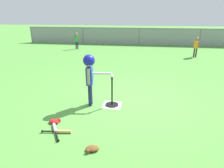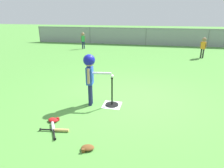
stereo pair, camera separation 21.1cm
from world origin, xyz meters
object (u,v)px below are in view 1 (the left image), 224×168
spare_bat_wood (61,131)px  batter_child (90,70)px  fielder_deep_left (196,44)px  glove_by_plate (92,149)px  batting_tee (112,101)px  spare_bat_silver (55,130)px  glove_near_bats (54,121)px  baseball_on_tee (112,76)px  fielder_near_right (77,39)px

spare_bat_wood → batter_child: bearing=78.5°
fielder_deep_left → spare_bat_wood: fielder_deep_left is taller
spare_bat_wood → glove_by_plate: size_ratio=2.28×
batting_tee → fielder_deep_left: fielder_deep_left is taller
batter_child → spare_bat_wood: bearing=-101.5°
batter_child → spare_bat_silver: 1.54m
batter_child → spare_bat_silver: size_ratio=2.34×
spare_bat_silver → batter_child: bearing=72.4°
spare_bat_wood → glove_near_bats: 0.42m
baseball_on_tee → spare_bat_wood: size_ratio=0.13×
spare_bat_silver → glove_near_bats: bearing=116.6°
fielder_near_right → spare_bat_silver: fielder_near_right is taller
fielder_deep_left → spare_bat_silver: bearing=-119.7°
spare_bat_wood → glove_by_plate: (0.71, -0.40, 0.01)m
glove_by_plate → glove_near_bats: size_ratio=0.99×
batting_tee → fielder_near_right: size_ratio=0.72×
baseball_on_tee → spare_bat_wood: (-0.77, -1.32, -0.72)m
spare_bat_silver → spare_bat_wood: size_ratio=0.94×
spare_bat_silver → glove_near_bats: (-0.14, 0.28, 0.01)m
fielder_deep_left → spare_bat_silver: 8.51m
fielder_near_right → spare_bat_wood: fielder_near_right is taller
spare_bat_silver → spare_bat_wood: same height
fielder_deep_left → glove_by_plate: (-3.37, -7.81, -0.61)m
fielder_deep_left → glove_near_bats: 8.34m
batter_child → spare_bat_wood: 1.55m
batting_tee → baseball_on_tee: bearing=135.0°
spare_bat_silver → fielder_near_right: bearing=105.6°
fielder_near_right → spare_bat_silver: (2.43, -8.71, -0.60)m
baseball_on_tee → batter_child: size_ratio=0.06×
baseball_on_tee → fielder_deep_left: bearing=61.5°
spare_bat_wood → spare_bat_silver: bearing=161.8°
batting_tee → glove_by_plate: (-0.06, -1.72, -0.08)m
baseball_on_tee → batter_child: 0.54m
batting_tee → batter_child: batter_child is taller
spare_bat_silver → glove_by_plate: 0.95m
fielder_near_right → glove_by_plate: fielder_near_right is taller
batting_tee → fielder_deep_left: 6.95m
glove_by_plate → batting_tee: bearing=87.9°
glove_by_plate → glove_near_bats: same height
batter_child → fielder_near_right: bearing=110.6°
glove_by_plate → baseball_on_tee: bearing=87.9°
batting_tee → spare_bat_wood: size_ratio=1.25×
baseball_on_tee → glove_near_bats: baseball_on_tee is taller
fielder_near_right → glove_near_bats: 8.76m
baseball_on_tee → glove_near_bats: (-1.04, -1.00, -0.71)m
fielder_near_right → fielder_deep_left: (6.64, -1.34, 0.01)m
fielder_deep_left → glove_near_bats: (-4.35, -7.09, -0.61)m
fielder_near_right → glove_near_bats: size_ratio=3.91×
batter_child → spare_bat_silver: batter_child is taller
glove_by_plate → spare_bat_silver: bearing=152.3°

